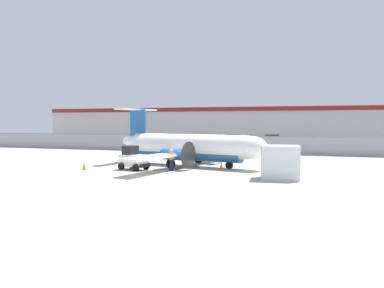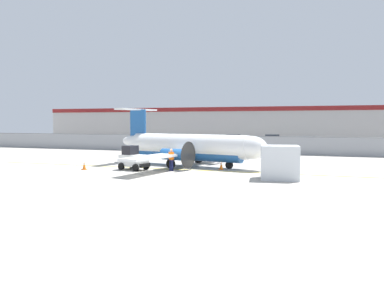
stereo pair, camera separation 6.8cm
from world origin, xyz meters
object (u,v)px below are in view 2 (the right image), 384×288
Objects in this scene: traffic_cone_near_left at (221,166)px; parked_car_1 at (191,139)px; baggage_tug at (133,159)px; traffic_cone_far_left at (84,166)px; commuter_airplane at (191,147)px; parked_car_4 at (308,142)px; cargo_container at (280,162)px; traffic_cone_near_right at (171,163)px; parked_car_2 at (233,139)px; parked_car_0 at (164,138)px; ground_crew_worker at (171,158)px; parked_car_3 at (273,139)px; parked_car_5 at (351,144)px.

parked_car_1 reaches higher than traffic_cone_near_left.
traffic_cone_far_left is (-3.64, -1.18, -0.54)m from baggage_tug.
commuter_airplane is 3.76× the size of parked_car_4.
baggage_tug is 0.97× the size of cargo_container.
parked_car_2 reaches higher than traffic_cone_near_right.
commuter_airplane is 3.69× the size of parked_car_0.
parked_car_4 is at bearing 80.34° from cargo_container.
ground_crew_worker is 2.66× the size of traffic_cone_near_left.
cargo_container reaches higher than traffic_cone_far_left.
ground_crew_worker and parked_car_4 have the same top height.
traffic_cone_near_left is 1.00× the size of traffic_cone_near_right.
parked_car_3 is (18.09, 1.39, 0.00)m from parked_car_0.
ground_crew_worker is at bearing -61.99° from parked_car_0.
cargo_container is (11.28, -1.34, 0.24)m from baggage_tug.
cargo_container is at bearing 101.90° from parked_car_2.
traffic_cone_near_left is 0.15× the size of parked_car_1.
parked_car_0 is at bearing 124.04° from baggage_tug.
parked_car_0 and parked_car_3 have the same top height.
traffic_cone_near_left is 0.15× the size of parked_car_2.
ground_crew_worker is at bearing -68.58° from traffic_cone_near_right.
traffic_cone_far_left is at bearing -117.51° from parked_car_4.
traffic_cone_near_right is at bearing -103.44° from parked_car_3.
traffic_cone_far_left is at bearing -89.92° from parked_car_1.
parked_car_2 is 6.37m from parked_car_3.
parked_car_2 is at bearing 99.65° from cargo_container.
traffic_cone_near_right is at bearing 43.82° from ground_crew_worker.
ground_crew_worker is 0.39× the size of parked_car_2.
ground_crew_worker is at bearing -77.72° from parked_car_1.
baggage_tug is 3.97× the size of traffic_cone_near_left.
parked_car_2 and parked_car_4 have the same top height.
commuter_airplane is 24.93× the size of traffic_cone_far_left.
commuter_airplane is at bearing 15.15° from ground_crew_worker.
traffic_cone_far_left is 0.15× the size of parked_car_2.
traffic_cone_far_left is (-5.72, -3.99, 0.00)m from traffic_cone_near_right.
parked_car_5 is at bearing 69.23° from commuter_airplane.
traffic_cone_near_right is at bearing -134.92° from commuter_airplane.
parked_car_3 is at bearing 145.54° from parked_car_5.
commuter_airplane is 3.66× the size of parked_car_5.
parked_car_4 is at bearing 61.12° from traffic_cone_far_left.
baggage_tug is at bearing -120.52° from commuter_airplane.
cargo_container is 27.34m from parked_car_5.
parked_car_1 is (-16.82, 32.56, -0.21)m from cargo_container.
parked_car_3 reaches higher than traffic_cone_near_right.
traffic_cone_far_left is 34.24m from parked_car_2.
parked_car_2 and parked_car_3 have the same top height.
cargo_container is at bearing -78.76° from ground_crew_worker.
parked_car_1 is 6.68m from parked_car_2.
cargo_container is 35.93m from parked_car_3.
baggage_tug is at bearing 83.37° from parked_car_2.
parked_car_1 is at bearing 105.03° from traffic_cone_near_right.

